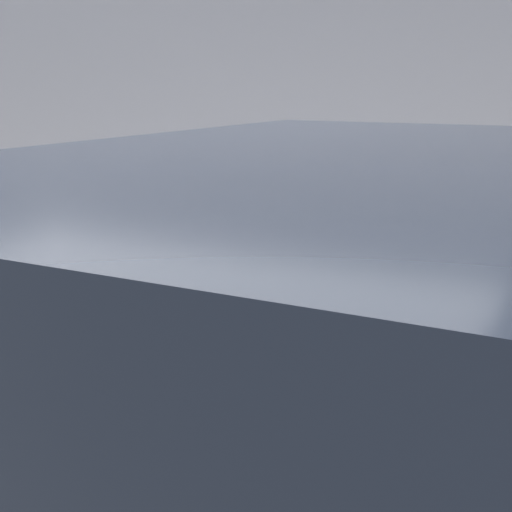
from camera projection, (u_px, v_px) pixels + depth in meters
sidewalk at (318, 375)px, 4.55m from camera, size 24.00×2.80×0.13m
parking_meter at (256, 235)px, 3.19m from camera, size 0.20×0.15×1.47m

